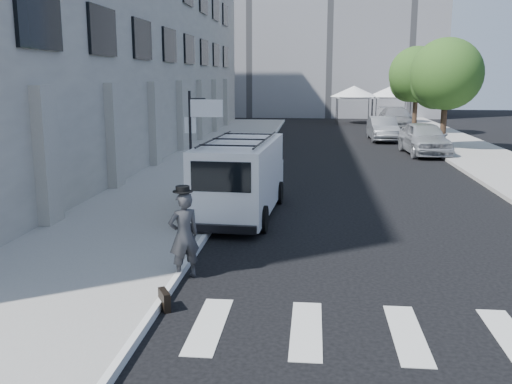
% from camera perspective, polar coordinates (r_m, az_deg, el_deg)
% --- Properties ---
extents(ground, '(120.00, 120.00, 0.00)m').
position_cam_1_polar(ground, '(12.33, 2.45, -7.56)').
color(ground, black).
rests_on(ground, ground).
extents(sidewalk_left, '(4.50, 48.00, 0.15)m').
position_cam_1_polar(sidewalk_left, '(28.34, -4.25, 3.49)').
color(sidewalk_left, gray).
rests_on(sidewalk_left, ground).
extents(sidewalk_right, '(4.00, 56.00, 0.15)m').
position_cam_1_polar(sidewalk_right, '(32.95, 20.46, 3.92)').
color(sidewalk_right, gray).
rests_on(sidewalk_right, ground).
extents(building_left, '(10.00, 44.00, 12.00)m').
position_cam_1_polar(building_left, '(32.09, -17.05, 14.57)').
color(building_left, gray).
rests_on(building_left, ground).
extents(sign_pole, '(1.03, 0.07, 3.50)m').
position_cam_1_polar(sign_pole, '(15.20, -5.73, 6.28)').
color(sign_pole, black).
rests_on(sign_pole, sidewalk_left).
extents(tree_near, '(3.80, 3.83, 6.03)m').
position_cam_1_polar(tree_near, '(32.51, 18.27, 10.87)').
color(tree_near, black).
rests_on(tree_near, ground).
extents(tree_far, '(3.80, 3.83, 6.03)m').
position_cam_1_polar(tree_far, '(41.36, 15.60, 11.05)').
color(tree_far, black).
rests_on(tree_far, ground).
extents(tent_left, '(4.00, 4.00, 3.20)m').
position_cam_1_polar(tent_left, '(49.76, 9.78, 9.86)').
color(tent_left, black).
rests_on(tent_left, ground).
extents(tent_right, '(4.00, 4.00, 3.20)m').
position_cam_1_polar(tent_right, '(50.57, 13.41, 9.74)').
color(tent_right, black).
rests_on(tent_right, ground).
extents(businessman, '(0.78, 0.72, 1.78)m').
position_cam_1_polar(businessman, '(11.56, -7.23, -4.33)').
color(businessman, '#3E3E40').
rests_on(businessman, ground).
extents(briefcase, '(0.32, 0.44, 0.34)m').
position_cam_1_polar(briefcase, '(10.31, -9.15, -10.61)').
color(briefcase, black).
rests_on(briefcase, ground).
extents(suitcase, '(0.32, 0.46, 1.19)m').
position_cam_1_polar(suitcase, '(15.23, -1.91, -2.59)').
color(suitcase, black).
rests_on(suitcase, ground).
extents(cargo_van, '(2.30, 5.86, 2.18)m').
position_cam_1_polar(cargo_van, '(16.71, -1.47, 1.56)').
color(cargo_van, white).
rests_on(cargo_van, ground).
extents(parked_car_a, '(2.30, 5.11, 1.70)m').
position_cam_1_polar(parked_car_a, '(30.98, 16.49, 5.18)').
color(parked_car_a, '#A4A6AC').
rests_on(parked_car_a, ground).
extents(parked_car_b, '(1.66, 4.58, 1.50)m').
position_cam_1_polar(parked_car_b, '(37.11, 12.56, 6.20)').
color(parked_car_b, slate).
rests_on(parked_car_b, ground).
extents(parked_car_c, '(2.48, 5.86, 1.69)m').
position_cam_1_polar(parked_car_c, '(44.44, 13.82, 7.10)').
color(parked_car_c, gray).
rests_on(parked_car_c, ground).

